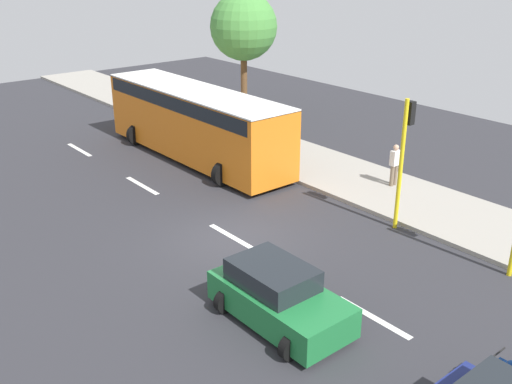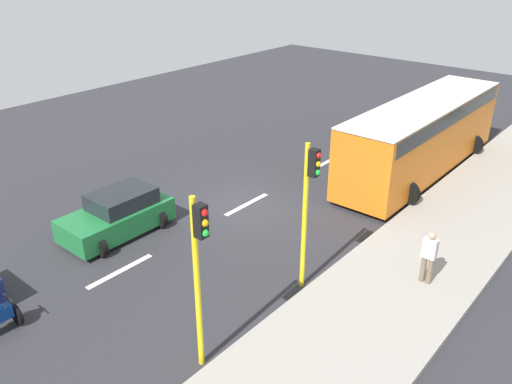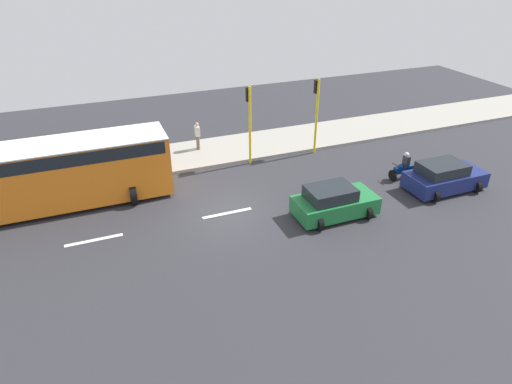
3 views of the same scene
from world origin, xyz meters
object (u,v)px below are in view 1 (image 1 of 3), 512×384
(car_green, at_px, (278,297))
(city_bus, at_px, (195,119))
(traffic_light_corner, at_px, (405,146))
(street_tree_center, at_px, (244,27))
(pedestrian_near_signal, at_px, (395,164))

(car_green, xyz_separation_m, city_bus, (5.65, 11.99, 1.14))
(traffic_light_corner, xyz_separation_m, street_tree_center, (5.22, 14.97, 2.01))
(car_green, bearing_deg, traffic_light_corner, 12.76)
(car_green, height_order, city_bus, city_bus)
(pedestrian_near_signal, xyz_separation_m, street_tree_center, (2.51, 12.65, 3.89))
(city_bus, bearing_deg, pedestrian_near_signal, -64.37)
(city_bus, relative_size, traffic_light_corner, 2.44)
(city_bus, height_order, street_tree_center, street_tree_center)
(pedestrian_near_signal, bearing_deg, city_bus, 115.63)
(city_bus, height_order, pedestrian_near_signal, city_bus)
(city_bus, bearing_deg, car_green, -115.24)
(car_green, distance_m, traffic_light_corner, 7.35)
(pedestrian_near_signal, bearing_deg, car_green, -157.93)
(city_bus, distance_m, traffic_light_corner, 10.56)
(car_green, bearing_deg, street_tree_center, 53.90)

